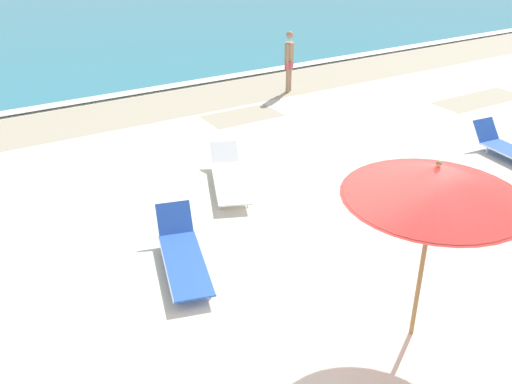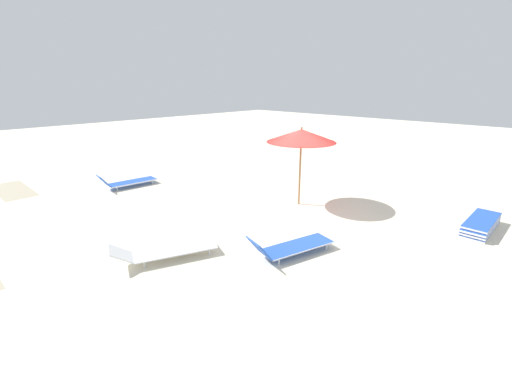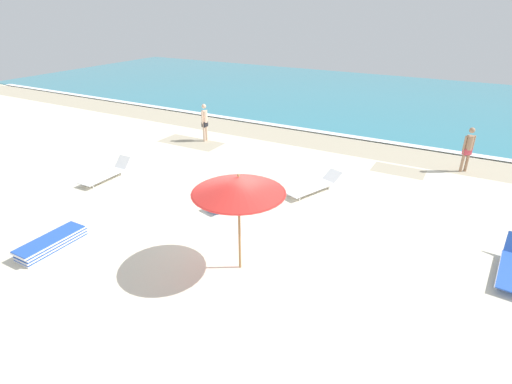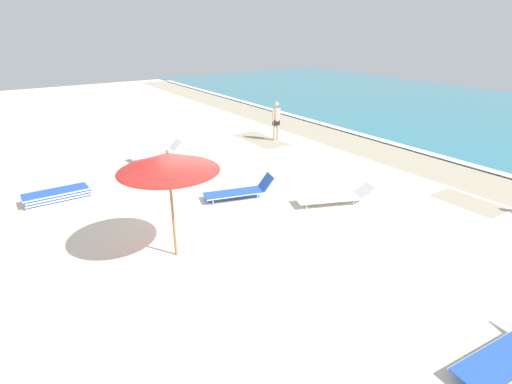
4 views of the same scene
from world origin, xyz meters
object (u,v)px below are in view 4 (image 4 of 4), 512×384
object	(u,v)px
beach_umbrella	(168,162)
sun_lounger_near_water_left	(240,191)
sun_lounger_under_umbrella	(335,197)
lounger_stack	(57,196)
sun_lounger_near_water_right	(157,152)
beachgoer_shoreline_child	(276,119)
sun_lounger_beside_umbrella	(512,353)

from	to	relation	value
beach_umbrella	sun_lounger_near_water_left	xyz separation A→B (m)	(-1.99, 2.99, -2.04)
beach_umbrella	sun_lounger_under_umbrella	xyz separation A→B (m)	(-0.05, 5.09, -2.05)
sun_lounger_under_umbrella	lounger_stack	bearing A→B (deg)	-102.99
sun_lounger_near_water_left	sun_lounger_near_water_right	world-z (taller)	sun_lounger_near_water_left
beachgoer_shoreline_child	lounger_stack	bearing A→B (deg)	8.39
sun_lounger_near_water_left	sun_lounger_beside_umbrella	bearing A→B (deg)	15.47
sun_lounger_near_water_right	sun_lounger_beside_umbrella	bearing A→B (deg)	2.16
sun_lounger_near_water_right	beach_umbrella	bearing A→B (deg)	-18.73
lounger_stack	sun_lounger_near_water_left	distance (m)	5.52
lounger_stack	sun_lounger_under_umbrella	xyz separation A→B (m)	(4.81, 6.82, 0.04)
beach_umbrella	sun_lounger_near_water_right	size ratio (longest dim) A/B	1.19
sun_lounger_under_umbrella	sun_lounger_beside_umbrella	xyz separation A→B (m)	(5.99, -2.06, 0.02)
sun_lounger_beside_umbrella	beachgoer_shoreline_child	distance (m)	13.51
lounger_stack	sun_lounger_under_umbrella	distance (m)	8.34
sun_lounger_beside_umbrella	sun_lounger_near_water_left	bearing A→B (deg)	-174.61
sun_lounger_near_water_right	beachgoer_shoreline_child	size ratio (longest dim) A/B	1.21
sun_lounger_near_water_left	sun_lounger_near_water_right	distance (m)	5.28
beach_umbrella	sun_lounger_near_water_right	world-z (taller)	beach_umbrella
beach_umbrella	lounger_stack	xyz separation A→B (m)	(-4.86, -1.73, -2.09)
beach_umbrella	sun_lounger_beside_umbrella	size ratio (longest dim) A/B	1.17
lounger_stack	beachgoer_shoreline_child	size ratio (longest dim) A/B	1.07
beach_umbrella	sun_lounger_near_water_right	bearing A→B (deg)	162.22
sun_lounger_beside_umbrella	sun_lounger_near_water_right	distance (m)	13.19
lounger_stack	sun_lounger_near_water_left	bearing A→B (deg)	58.55
lounger_stack	sun_lounger_beside_umbrella	size ratio (longest dim) A/B	0.87
lounger_stack	beachgoer_shoreline_child	xyz separation A→B (m)	(-1.81, 9.55, 0.84)
beachgoer_shoreline_child	sun_lounger_near_water_right	bearing A→B (deg)	-8.14
sun_lounger_beside_umbrella	beachgoer_shoreline_child	world-z (taller)	beachgoer_shoreline_child
sun_lounger_near_water_left	sun_lounger_near_water_right	xyz separation A→B (m)	(-5.24, -0.67, -0.00)
sun_lounger_under_umbrella	sun_lounger_near_water_right	distance (m)	7.70
beach_umbrella	sun_lounger_near_water_right	xyz separation A→B (m)	(-7.23, 2.32, -2.04)
beach_umbrella	beachgoer_shoreline_child	bearing A→B (deg)	130.43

